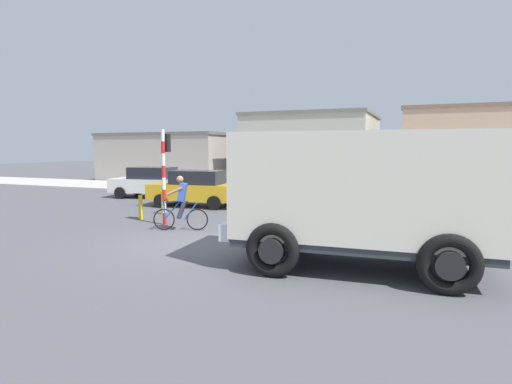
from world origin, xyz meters
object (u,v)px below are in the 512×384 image
(truck_foreground, at_px, (361,191))
(car_red_near, at_px, (196,188))
(cyclist, at_px, (181,203))
(car_far_side, at_px, (151,182))
(bollard_far, at_px, (163,203))
(traffic_light_pole, at_px, (165,163))
(bollard_near, at_px, (141,207))
(pedestrian_near_kerb, at_px, (429,193))
(car_white_mid, at_px, (382,191))

(truck_foreground, height_order, car_red_near, truck_foreground)
(cyclist, xyz_separation_m, car_far_side, (-6.19, 6.92, -0.05))
(car_red_near, bearing_deg, car_far_side, 152.74)
(cyclist, distance_m, bollard_far, 3.53)
(traffic_light_pole, bearing_deg, bollard_far, 126.71)
(car_far_side, xyz_separation_m, bollard_far, (3.77, -4.38, -0.37))
(car_red_near, bearing_deg, bollard_far, -91.91)
(bollard_far, bearing_deg, cyclist, -46.43)
(bollard_near, bearing_deg, bollard_far, 90.00)
(truck_foreground, height_order, cyclist, truck_foreground)
(bollard_far, bearing_deg, pedestrian_near_kerb, 20.42)
(car_white_mid, bearing_deg, pedestrian_near_kerb, -16.64)
(car_far_side, bearing_deg, bollard_far, -49.27)
(car_red_near, bearing_deg, bollard_near, -91.20)
(car_far_side, relative_size, pedestrian_near_kerb, 2.58)
(traffic_light_pole, xyz_separation_m, car_red_near, (-1.31, 4.26, -1.25))
(car_red_near, height_order, bollard_near, car_red_near)
(car_red_near, relative_size, pedestrian_near_kerb, 2.57)
(pedestrian_near_kerb, bearing_deg, truck_foreground, -99.95)
(car_white_mid, distance_m, bollard_far, 8.90)
(car_far_side, xyz_separation_m, bollard_near, (3.77, -5.78, -0.37))
(car_far_side, distance_m, bollard_near, 6.91)
(traffic_light_pole, bearing_deg, truck_foreground, -22.05)
(traffic_light_pole, height_order, pedestrian_near_kerb, traffic_light_pole)
(car_white_mid, relative_size, bollard_far, 4.61)
(cyclist, distance_m, car_far_side, 9.29)
(truck_foreground, height_order, car_white_mid, truck_foreground)
(traffic_light_pole, bearing_deg, bollard_near, 161.52)
(truck_foreground, distance_m, traffic_light_pole, 7.38)
(bollard_near, bearing_deg, cyclist, -25.27)
(truck_foreground, xyz_separation_m, pedestrian_near_kerb, (1.44, 8.23, -0.82))
(cyclist, bearing_deg, truck_foreground, -19.81)
(truck_foreground, height_order, bollard_near, truck_foreground)
(pedestrian_near_kerb, height_order, bollard_near, pedestrian_near_kerb)
(truck_foreground, relative_size, car_white_mid, 1.34)
(traffic_light_pole, height_order, car_far_side, traffic_light_pole)
(truck_foreground, relative_size, pedestrian_near_kerb, 3.43)
(truck_foreground, bearing_deg, bollard_far, 150.60)
(bollard_near, bearing_deg, car_red_near, 88.80)
(cyclist, bearing_deg, bollard_near, 154.73)
(pedestrian_near_kerb, relative_size, bollard_near, 1.80)
(truck_foreground, bearing_deg, pedestrian_near_kerb, 80.05)
(car_red_near, height_order, car_far_side, same)
(traffic_light_pole, xyz_separation_m, car_far_side, (-5.16, 6.25, -1.25))
(pedestrian_near_kerb, bearing_deg, car_red_near, -172.87)
(car_red_near, relative_size, car_far_side, 0.99)
(pedestrian_near_kerb, xyz_separation_m, bollard_near, (-9.66, -5.00, -0.40))
(traffic_light_pole, height_order, car_white_mid, traffic_light_pole)
(traffic_light_pole, height_order, bollard_far, traffic_light_pole)
(truck_foreground, distance_m, bollard_near, 8.91)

